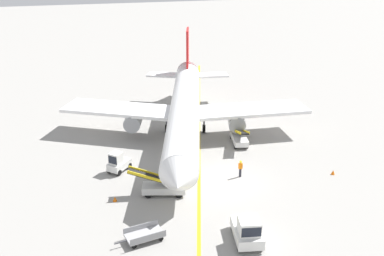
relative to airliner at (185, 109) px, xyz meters
name	(u,v)px	position (x,y,z in m)	size (l,w,h in m)	color
ground_plane	(228,181)	(1.16, -11.18, -3.42)	(300.00, 300.00, 0.00)	gray
taxi_line_yellow	(199,160)	(-0.16, -6.18, -3.41)	(0.30, 80.00, 0.01)	yellow
airliner	(185,109)	(0.00, 0.00, 0.00)	(27.76, 34.63, 10.10)	white
pushback_tug	(247,230)	(-0.71, -20.38, -2.42)	(2.54, 3.89, 2.20)	silver
baggage_tug_near_wing	(118,163)	(-8.44, -6.49, -2.49)	(2.60, 2.63, 2.10)	silver
belt_loader_forward_hold	(162,186)	(-5.24, -11.92, -2.64)	(5.16, 2.52, 2.59)	silver
belt_loader_aft_hold	(239,137)	(5.31, -3.46, -2.64)	(2.19, 5.15, 2.59)	silver
baggage_cart_loaded	(145,235)	(-7.97, -18.15, -2.95)	(3.84, 2.05, 0.94)	#A5A5A8
ground_crew_marshaller	(240,168)	(2.55, -10.75, -2.51)	(0.36, 0.24, 1.70)	#26262D
safety_cone_nose_left	(333,172)	(11.33, -12.76, -3.20)	(0.36, 0.36, 0.44)	orange
safety_cone_nose_right	(115,199)	(-9.45, -11.98, -3.20)	(0.36, 0.36, 0.44)	orange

